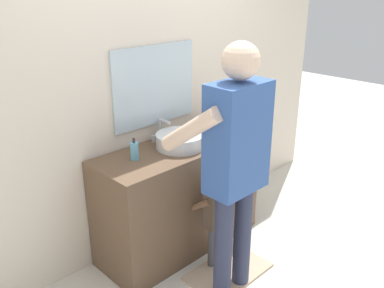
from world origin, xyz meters
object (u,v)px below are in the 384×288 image
at_px(child_toddler, 215,213).
at_px(adult_parent, 235,154).
at_px(soap_bottle, 134,151).
at_px(toothbrush_cup, 208,129).

xyz_separation_m(child_toddler, adult_parent, (-0.12, -0.26, 0.61)).
distance_m(soap_bottle, adult_parent, 0.76).
xyz_separation_m(toothbrush_cup, adult_parent, (-0.47, -0.68, 0.12)).
relative_size(soap_bottle, adult_parent, 0.09).
height_order(toothbrush_cup, adult_parent, adult_parent).
relative_size(soap_bottle, child_toddler, 0.21).
height_order(soap_bottle, adult_parent, adult_parent).
xyz_separation_m(toothbrush_cup, child_toddler, (-0.35, -0.42, -0.48)).
bearing_deg(soap_bottle, adult_parent, -68.62).
distance_m(toothbrush_cup, child_toddler, 0.73).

